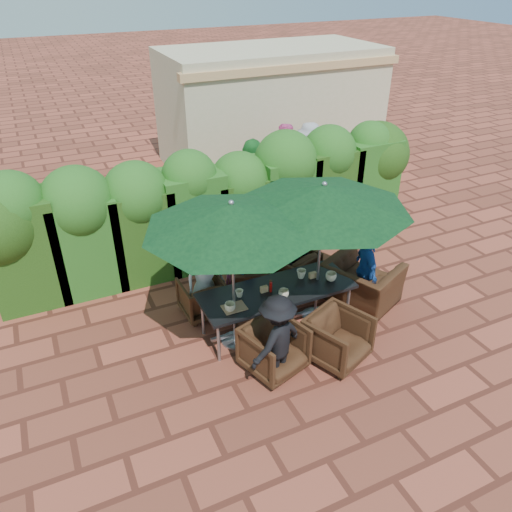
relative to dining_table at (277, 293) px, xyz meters
name	(u,v)px	position (x,y,z in m)	size (l,w,h in m)	color
ground	(268,319)	(-0.03, 0.24, -0.68)	(80.00, 80.00, 0.00)	brown
dining_table	(277,293)	(0.00, 0.00, 0.00)	(2.49, 0.90, 0.75)	black
umbrella_left	(232,217)	(-0.76, -0.04, 1.54)	(2.54, 2.54, 2.46)	gray
umbrella_right	(324,197)	(0.73, -0.02, 1.54)	(2.68, 2.68, 2.46)	gray
chair_far_left	(202,296)	(-0.96, 0.88, -0.32)	(0.70, 0.65, 0.72)	black
chair_far_mid	(250,278)	(-0.02, 1.01, -0.31)	(0.71, 0.66, 0.73)	black
chair_far_right	(292,267)	(0.81, 0.97, -0.28)	(0.78, 0.73, 0.80)	black
chair_near_left	(274,347)	(-0.47, -0.84, -0.27)	(0.80, 0.74, 0.82)	black
chair_near_right	(338,337)	(0.49, -1.05, -0.26)	(0.81, 0.76, 0.84)	black
chair_end_right	(362,276)	(1.68, 0.03, -0.16)	(1.18, 0.77, 1.03)	black
adult_far_left	(204,275)	(-0.87, 0.97, 0.02)	(0.69, 0.41, 1.40)	silver
adult_far_mid	(250,268)	(-0.07, 0.88, -0.01)	(0.48, 0.39, 1.33)	#1E4DA3
adult_far_right	(296,259)	(0.86, 0.94, -0.10)	(0.55, 0.34, 1.15)	black
adult_near_left	(277,340)	(-0.53, -1.03, 0.03)	(0.90, 0.41, 1.41)	black
adult_end_right	(366,270)	(1.72, -0.01, -0.01)	(0.78, 0.39, 1.33)	#1E4DA3
child_left	(233,283)	(-0.36, 0.96, -0.29)	(0.28, 0.23, 0.78)	#DE4E97
child_right	(276,272)	(0.49, 0.98, -0.31)	(0.27, 0.22, 0.74)	#8F4698
pedestrian_a	(252,175)	(1.55, 4.31, 0.20)	(1.63, 0.58, 1.75)	#238130
pedestrian_b	(283,162)	(2.49, 4.57, 0.28)	(0.92, 0.56, 1.91)	#DE4E97
pedestrian_c	(309,158)	(3.27, 4.65, 0.23)	(1.16, 0.53, 1.82)	#93939B
cup_a	(230,307)	(-0.88, -0.19, 0.14)	(0.17, 0.17, 0.13)	beige
cup_b	(239,293)	(-0.62, 0.08, 0.13)	(0.13, 0.13, 0.12)	beige
cup_c	(284,294)	(0.00, -0.22, 0.14)	(0.17, 0.17, 0.13)	beige
cup_d	(301,274)	(0.51, 0.14, 0.15)	(0.16, 0.16, 0.15)	beige
cup_e	(331,277)	(0.91, -0.13, 0.14)	(0.18, 0.18, 0.14)	beige
ketchup_bottle	(271,287)	(-0.12, -0.01, 0.16)	(0.04, 0.04, 0.17)	#B20C0A
sauce_bottle	(271,285)	(-0.09, 0.05, 0.16)	(0.04, 0.04, 0.17)	#4C230C
serving_tray	(234,308)	(-0.80, -0.16, 0.08)	(0.35, 0.25, 0.02)	#A2714E
number_block_left	(264,289)	(-0.21, 0.03, 0.12)	(0.12, 0.06, 0.10)	tan
number_block_right	(313,275)	(0.68, 0.06, 0.12)	(0.12, 0.06, 0.10)	tan
hedge_wall	(205,198)	(-0.24, 2.55, 0.67)	(9.10, 1.60, 2.43)	#18370F
building	(271,106)	(3.47, 7.23, 0.93)	(6.20, 3.08, 3.20)	beige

